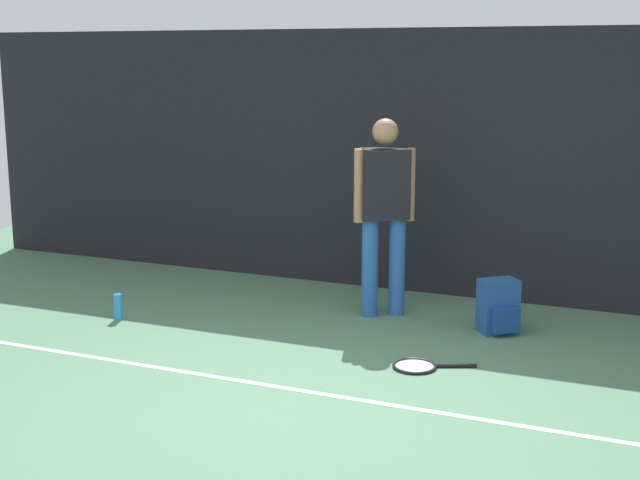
{
  "coord_description": "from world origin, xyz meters",
  "views": [
    {
      "loc": [
        2.32,
        -4.99,
        2.22
      ],
      "look_at": [
        0.0,
        0.4,
        1.0
      ],
      "focal_mm": 50.13,
      "sensor_mm": 36.0,
      "label": 1
    }
  ],
  "objects_px": {
    "tennis_player": "(384,205)",
    "water_bottle": "(118,307)",
    "tennis_racket": "(419,366)",
    "backpack": "(499,307)"
  },
  "relations": [
    {
      "from": "tennis_racket",
      "to": "water_bottle",
      "type": "xyz_separation_m",
      "value": [
        -2.71,
        0.13,
        0.1
      ]
    },
    {
      "from": "backpack",
      "to": "water_bottle",
      "type": "height_order",
      "value": "backpack"
    },
    {
      "from": "water_bottle",
      "to": "tennis_racket",
      "type": "bearing_deg",
      "value": -2.82
    },
    {
      "from": "tennis_player",
      "to": "water_bottle",
      "type": "xyz_separation_m",
      "value": [
        -2.03,
        -1.03,
        -0.85
      ]
    },
    {
      "from": "tennis_racket",
      "to": "backpack",
      "type": "distance_m",
      "value": 1.14
    },
    {
      "from": "tennis_player",
      "to": "backpack",
      "type": "height_order",
      "value": "tennis_player"
    },
    {
      "from": "tennis_player",
      "to": "tennis_racket",
      "type": "xyz_separation_m",
      "value": [
        0.69,
        -1.17,
        -0.95
      ]
    },
    {
      "from": "tennis_racket",
      "to": "tennis_player",
      "type": "bearing_deg",
      "value": -83.56
    },
    {
      "from": "tennis_player",
      "to": "tennis_racket",
      "type": "distance_m",
      "value": 1.66
    },
    {
      "from": "tennis_racket",
      "to": "water_bottle",
      "type": "height_order",
      "value": "water_bottle"
    }
  ]
}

